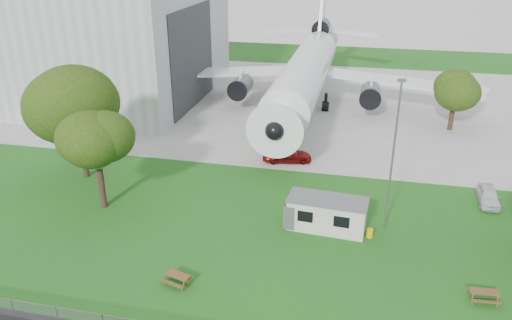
% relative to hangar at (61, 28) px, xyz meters
% --- Properties ---
extents(ground, '(160.00, 160.00, 0.00)m').
position_rel_hangar_xyz_m(ground, '(37.97, -36.00, -9.41)').
color(ground, '#256C1B').
extents(concrete_apron, '(120.00, 46.00, 0.03)m').
position_rel_hangar_xyz_m(concrete_apron, '(37.97, 2.00, -9.39)').
color(concrete_apron, '#B7B7B2').
rests_on(concrete_apron, ground).
extents(hangar, '(43.00, 31.00, 18.55)m').
position_rel_hangar_xyz_m(hangar, '(0.00, 0.00, 0.00)').
color(hangar, '#B2B7BC').
rests_on(hangar, ground).
extents(airliner, '(46.36, 47.73, 17.69)m').
position_rel_hangar_xyz_m(airliner, '(35.97, -0.14, -4.14)').
color(airliner, white).
rests_on(airliner, ground).
extents(site_cabin, '(6.84, 3.16, 2.62)m').
position_rel_hangar_xyz_m(site_cabin, '(41.64, -31.07, -8.09)').
color(site_cabin, beige).
rests_on(site_cabin, ground).
extents(picnic_west, '(2.15, 1.95, 0.76)m').
position_rel_hangar_xyz_m(picnic_west, '(32.56, -40.31, -9.41)').
color(picnic_west, brown).
rests_on(picnic_west, ground).
extents(picnic_east, '(1.91, 1.63, 0.76)m').
position_rel_hangar_xyz_m(picnic_east, '(52.16, -37.71, -9.41)').
color(picnic_east, brown).
rests_on(picnic_east, ground).
extents(lamp_mast, '(0.16, 0.16, 12.00)m').
position_rel_hangar_xyz_m(lamp_mast, '(46.17, -29.80, -3.41)').
color(lamp_mast, slate).
rests_on(lamp_mast, ground).
extents(tree_west_big, '(8.23, 8.23, 11.30)m').
position_rel_hangar_xyz_m(tree_west_big, '(17.97, -26.55, -2.23)').
color(tree_west_big, '#382619').
rests_on(tree_west_big, ground).
extents(tree_west_small, '(6.52, 6.52, 9.20)m').
position_rel_hangar_xyz_m(tree_west_small, '(22.60, -31.71, -3.48)').
color(tree_west_small, '#382619').
rests_on(tree_west_small, ground).
extents(tree_far_apron, '(5.84, 5.84, 7.81)m').
position_rel_hangar_xyz_m(tree_far_apron, '(54.14, -5.29, -4.53)').
color(tree_far_apron, '#382619').
rests_on(tree_far_apron, ground).
extents(car_ne_hatch, '(1.84, 4.17, 1.39)m').
position_rel_hangar_xyz_m(car_ne_hatch, '(54.99, -23.88, -8.71)').
color(car_ne_hatch, silver).
rests_on(car_ne_hatch, ground).
extents(car_apron_van, '(5.37, 3.13, 1.46)m').
position_rel_hangar_xyz_m(car_apron_van, '(36.45, -18.85, -8.68)').
color(car_apron_van, maroon).
rests_on(car_apron_van, ground).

